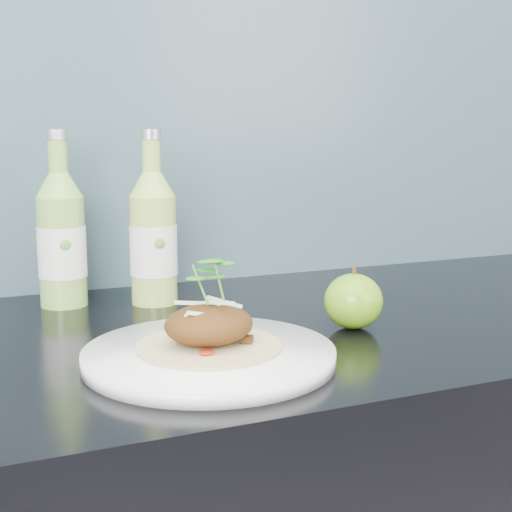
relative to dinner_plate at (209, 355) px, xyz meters
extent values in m
cube|color=#72A0B4|center=(0.01, 0.42, 0.34)|extent=(4.00, 0.02, 0.70)
cylinder|color=white|center=(0.00, 0.00, 0.00)|extent=(0.34, 0.34, 0.02)
cylinder|color=tan|center=(0.00, 0.00, 0.01)|extent=(0.15, 0.15, 0.00)
ellipsoid|color=#563210|center=(0.00, 0.00, 0.03)|extent=(0.10, 0.08, 0.04)
ellipsoid|color=#497F0D|center=(0.21, 0.06, 0.03)|extent=(0.09, 0.09, 0.07)
cylinder|color=#472D14|center=(0.21, 0.06, 0.06)|extent=(0.01, 0.00, 0.01)
cylinder|color=#87B94D|center=(-0.10, 0.32, 0.07)|extent=(0.07, 0.07, 0.15)
cone|color=#87B94D|center=(-0.10, 0.32, 0.16)|extent=(0.07, 0.07, 0.03)
cylinder|color=#87B94D|center=(-0.10, 0.32, 0.20)|extent=(0.03, 0.03, 0.04)
cylinder|color=silver|center=(-0.10, 0.32, 0.23)|extent=(0.03, 0.03, 0.01)
cylinder|color=white|center=(-0.10, 0.32, 0.07)|extent=(0.07, 0.07, 0.07)
ellipsoid|color=#59A533|center=(-0.10, 0.29, 0.08)|extent=(0.01, 0.00, 0.01)
cylinder|color=#A8C953|center=(0.02, 0.29, 0.07)|extent=(0.08, 0.08, 0.15)
cone|color=#A8C953|center=(0.02, 0.29, 0.16)|extent=(0.07, 0.07, 0.03)
cylinder|color=#A8C953|center=(0.02, 0.29, 0.20)|extent=(0.03, 0.03, 0.04)
cylinder|color=silver|center=(0.02, 0.29, 0.23)|extent=(0.03, 0.03, 0.01)
cylinder|color=white|center=(0.02, 0.29, 0.07)|extent=(0.08, 0.08, 0.07)
ellipsoid|color=#59A533|center=(0.02, 0.25, 0.08)|extent=(0.01, 0.00, 0.01)
camera|label=1|loc=(-0.24, -0.69, 0.23)|focal=50.00mm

